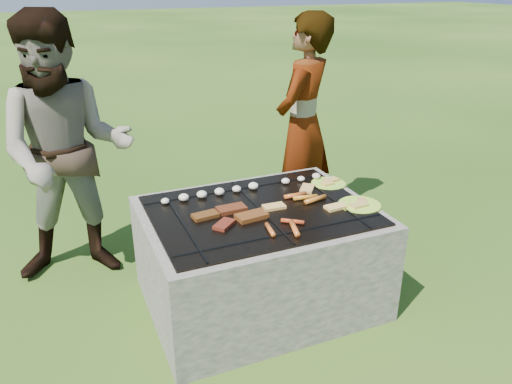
{
  "coord_description": "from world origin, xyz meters",
  "views": [
    {
      "loc": [
        -1.02,
        -2.34,
        1.83
      ],
      "look_at": [
        0.0,
        0.05,
        0.7
      ],
      "focal_mm": 35.0,
      "sensor_mm": 36.0,
      "label": 1
    }
  ],
  "objects_px": {
    "fire_pit": "(259,260)",
    "plate_near": "(360,205)",
    "cook": "(303,126)",
    "plate_far": "(329,184)",
    "bystander": "(68,153)"
  },
  "relations": [
    {
      "from": "plate_near",
      "to": "bystander",
      "type": "height_order",
      "value": "bystander"
    },
    {
      "from": "plate_far",
      "to": "plate_near",
      "type": "xyz_separation_m",
      "value": [
        -0.0,
        -0.35,
        0.0
      ]
    },
    {
      "from": "plate_near",
      "to": "cook",
      "type": "height_order",
      "value": "cook"
    },
    {
      "from": "cook",
      "to": "bystander",
      "type": "relative_size",
      "value": 0.97
    },
    {
      "from": "fire_pit",
      "to": "plate_near",
      "type": "bearing_deg",
      "value": -16.73
    },
    {
      "from": "cook",
      "to": "plate_near",
      "type": "bearing_deg",
      "value": 41.52
    },
    {
      "from": "plate_near",
      "to": "cook",
      "type": "xyz_separation_m",
      "value": [
        0.15,
        1.0,
        0.2
      ]
    },
    {
      "from": "fire_pit",
      "to": "plate_near",
      "type": "xyz_separation_m",
      "value": [
        0.56,
        -0.17,
        0.33
      ]
    },
    {
      "from": "plate_far",
      "to": "plate_near",
      "type": "bearing_deg",
      "value": -90.48
    },
    {
      "from": "cook",
      "to": "fire_pit",
      "type": "bearing_deg",
      "value": 9.52
    },
    {
      "from": "fire_pit",
      "to": "plate_far",
      "type": "height_order",
      "value": "plate_far"
    },
    {
      "from": "bystander",
      "to": "cook",
      "type": "bearing_deg",
      "value": 12.76
    },
    {
      "from": "fire_pit",
      "to": "plate_near",
      "type": "relative_size",
      "value": 3.99
    },
    {
      "from": "plate_far",
      "to": "plate_near",
      "type": "distance_m",
      "value": 0.35
    },
    {
      "from": "fire_pit",
      "to": "cook",
      "type": "relative_size",
      "value": 0.8
    }
  ]
}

